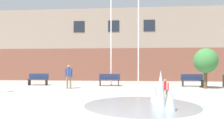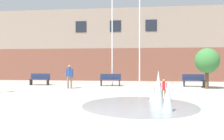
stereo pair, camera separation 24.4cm
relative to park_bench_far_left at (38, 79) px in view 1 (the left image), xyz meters
name	(u,v)px [view 1 (the left image)]	position (x,y,z in m)	size (l,w,h in m)	color
ground_plane	(64,125)	(5.58, -11.05, -0.48)	(100.00, 100.00, 0.00)	#9E998E
library_building	(116,47)	(5.58, 8.06, 3.15)	(36.00, 6.05, 7.27)	brown
splash_fountain	(156,95)	(8.30, -8.29, -0.03)	(4.52, 4.52, 1.40)	gray
park_bench_far_left	(38,79)	(0.00, 0.00, 0.00)	(1.60, 0.44, 0.91)	#28282D
park_bench_center	(109,80)	(5.68, -0.10, 0.00)	(1.60, 0.44, 0.91)	#28282D
park_bench_under_right_flagpole	(192,80)	(11.85, -0.01, 0.00)	(1.60, 0.44, 0.91)	#28282D
child_with_pink_shirt	(165,89)	(8.79, -7.17, 0.10)	(0.31, 0.23, 0.99)	#89755B
adult_watching	(69,75)	(3.15, -2.29, 0.45)	(0.50, 0.39, 1.59)	#89755B
flagpole_left	(111,28)	(5.78, 0.46, 4.05)	(0.80, 0.10, 8.55)	silver
flagpole_right	(139,28)	(7.92, 0.46, 3.95)	(0.80, 0.10, 8.37)	silver
street_tree_near_building	(206,61)	(12.35, -1.38, 1.38)	(1.58, 1.58, 2.72)	brown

